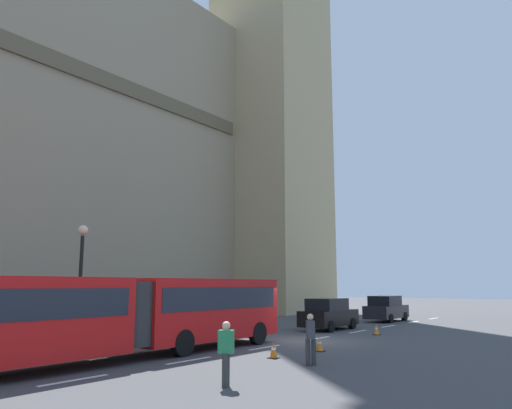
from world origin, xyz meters
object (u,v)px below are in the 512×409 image
at_px(sedan_trailing, 386,309).
at_px(pedestrian_by_kerb, 311,337).
at_px(traffic_cone_west, 274,350).
at_px(traffic_cone_middle, 320,344).
at_px(traffic_cone_east, 376,329).
at_px(sedan_lead, 329,314).
at_px(articulated_bus, 122,310).
at_px(pedestrian_near_cones, 226,351).
at_px(street_lamp, 80,275).

distance_m(sedan_trailing, pedestrian_by_kerb, 21.59).
xyz_separation_m(sedan_trailing, traffic_cone_west, (-20.16, -3.86, -0.63)).
relative_size(traffic_cone_west, traffic_cone_middle, 1.00).
bearing_deg(traffic_cone_west, traffic_cone_middle, -8.59).
xyz_separation_m(traffic_cone_east, pedestrian_by_kerb, (-11.03, -2.41, 0.63)).
height_order(sedan_lead, traffic_cone_middle, sedan_lead).
height_order(articulated_bus, pedestrian_by_kerb, articulated_bus).
height_order(traffic_cone_middle, traffic_cone_east, same).
xyz_separation_m(traffic_cone_east, pedestrian_near_cones, (-15.43, -2.40, 0.63)).
distance_m(traffic_cone_middle, pedestrian_near_cones, 7.88).
bearing_deg(traffic_cone_middle, pedestrian_near_cones, -168.76).
height_order(traffic_cone_west, pedestrian_by_kerb, pedestrian_by_kerb).
bearing_deg(traffic_cone_middle, articulated_bus, 144.73).
bearing_deg(sedan_trailing, traffic_cone_middle, -166.30).
height_order(articulated_bus, street_lamp, street_lamp).
height_order(traffic_cone_middle, pedestrian_by_kerb, pedestrian_by_kerb).
bearing_deg(traffic_cone_east, pedestrian_near_cones, -171.16).
bearing_deg(pedestrian_near_cones, pedestrian_by_kerb, -0.11).
bearing_deg(articulated_bus, pedestrian_near_cones, -102.69).
height_order(traffic_cone_west, traffic_cone_east, same).
distance_m(pedestrian_near_cones, pedestrian_by_kerb, 4.39).
xyz_separation_m(articulated_bus, pedestrian_near_cones, (-1.36, -6.02, -0.83)).
xyz_separation_m(traffic_cone_east, street_lamp, (-12.81, 8.13, 2.77)).
height_order(sedan_trailing, traffic_cone_west, sedan_trailing).
height_order(sedan_trailing, traffic_cone_middle, sedan_trailing).
distance_m(traffic_cone_middle, traffic_cone_east, 7.77).
distance_m(sedan_lead, traffic_cone_east, 3.70).
height_order(traffic_cone_east, pedestrian_near_cones, pedestrian_near_cones).
bearing_deg(traffic_cone_middle, traffic_cone_east, 6.42).
relative_size(sedan_lead, pedestrian_by_kerb, 2.60).
relative_size(articulated_bus, pedestrian_near_cones, 9.58).
bearing_deg(sedan_trailing, pedestrian_near_cones, -167.05).
height_order(articulated_bus, traffic_cone_middle, articulated_bus).
xyz_separation_m(sedan_trailing, traffic_cone_middle, (-17.48, -4.26, -0.63)).
xyz_separation_m(sedan_lead, traffic_cone_east, (-1.11, -3.47, -0.63)).
height_order(sedan_trailing, pedestrian_by_kerb, sedan_trailing).
bearing_deg(sedan_lead, traffic_cone_middle, -153.84).
relative_size(traffic_cone_west, traffic_cone_east, 1.00).
bearing_deg(pedestrian_near_cones, traffic_cone_east, 8.84).
distance_m(traffic_cone_west, pedestrian_near_cones, 5.42).
bearing_deg(traffic_cone_west, pedestrian_by_kerb, -108.01).
xyz_separation_m(sedan_trailing, traffic_cone_east, (-9.76, -3.39, -0.63)).
bearing_deg(pedestrian_by_kerb, street_lamp, 99.58).
bearing_deg(articulated_bus, traffic_cone_east, -14.43).
bearing_deg(street_lamp, sedan_lead, -18.50).
bearing_deg(articulated_bus, traffic_cone_west, -48.08).
bearing_deg(traffic_cone_middle, street_lamp, 119.50).
height_order(sedan_lead, pedestrian_near_cones, sedan_lead).
bearing_deg(traffic_cone_west, pedestrian_near_cones, -158.93).
distance_m(street_lamp, pedestrian_by_kerb, 10.90).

